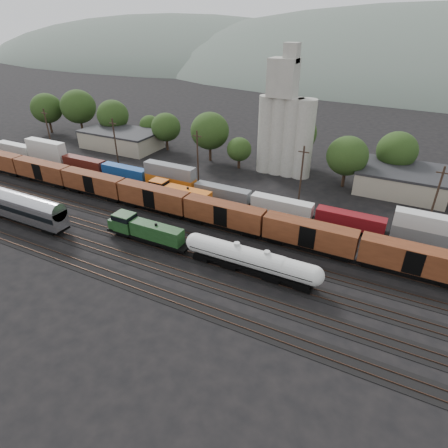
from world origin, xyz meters
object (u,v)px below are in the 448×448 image
at_px(green_locomotive, 143,230).
at_px(orange_locomotive, 176,193).
at_px(tank_car_a, 237,255).
at_px(passenger_coach, 10,203).
at_px(grain_silo, 285,127).

bearing_deg(green_locomotive, orange_locomotive, 102.62).
bearing_deg(green_locomotive, tank_car_a, 0.00).
xyz_separation_m(tank_car_a, passenger_coach, (-44.03, -5.00, 0.99)).
relative_size(orange_locomotive, grain_silo, 0.57).
bearing_deg(tank_car_a, green_locomotive, -180.00).
height_order(passenger_coach, grain_silo, grain_silo).
bearing_deg(orange_locomotive, tank_car_a, -35.93).
bearing_deg(orange_locomotive, green_locomotive, -77.38).
height_order(green_locomotive, tank_car_a, tank_car_a).
bearing_deg(grain_silo, tank_car_a, -79.83).
height_order(green_locomotive, passenger_coach, passenger_coach).
bearing_deg(green_locomotive, grain_silo, 76.31).
bearing_deg(passenger_coach, grain_silo, 51.43).
xyz_separation_m(green_locomotive, orange_locomotive, (-3.36, 15.00, -0.03)).
relative_size(passenger_coach, orange_locomotive, 1.60).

